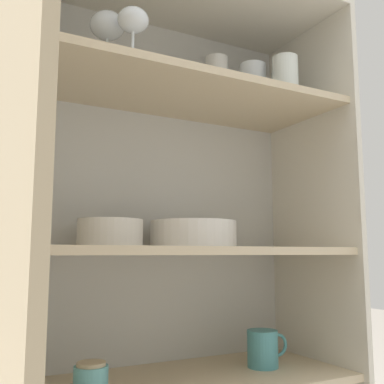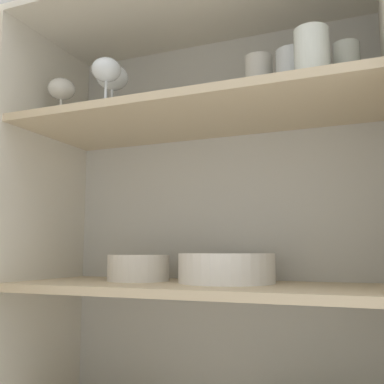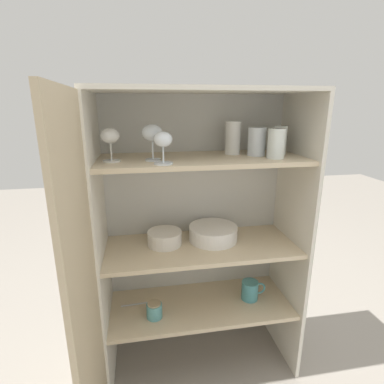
# 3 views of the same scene
# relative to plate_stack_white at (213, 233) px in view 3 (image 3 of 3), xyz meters

# --- Properties ---
(cupboard_back_panel) EXTENTS (0.93, 0.02, 1.37)m
(cupboard_back_panel) POSITION_rel_plate_stack_white_xyz_m (-0.07, 0.14, -0.03)
(cupboard_back_panel) COLOR silver
(cupboard_back_panel) RESTS_ON ground_plane
(cupboard_side_left) EXTENTS (0.02, 0.40, 1.37)m
(cupboard_side_left) POSITION_rel_plate_stack_white_xyz_m (-0.53, -0.05, -0.03)
(cupboard_side_left) COLOR silver
(cupboard_side_left) RESTS_ON ground_plane
(cupboard_side_right) EXTENTS (0.02, 0.40, 1.37)m
(cupboard_side_right) POSITION_rel_plate_stack_white_xyz_m (0.39, -0.05, -0.03)
(cupboard_side_right) COLOR silver
(cupboard_side_right) RESTS_ON ground_plane
(cupboard_top_panel) EXTENTS (0.93, 0.40, 0.02)m
(cupboard_top_panel) POSITION_rel_plate_stack_white_xyz_m (-0.07, -0.05, 0.67)
(cupboard_top_panel) COLOR silver
(cupboard_top_panel) RESTS_ON cupboard_side_left
(shelf_board_lower) EXTENTS (0.90, 0.36, 0.02)m
(shelf_board_lower) POSITION_rel_plate_stack_white_xyz_m (-0.07, -0.05, -0.37)
(shelf_board_lower) COLOR beige
(shelf_board_middle) EXTENTS (0.90, 0.36, 0.02)m
(shelf_board_middle) POSITION_rel_plate_stack_white_xyz_m (-0.07, -0.05, -0.05)
(shelf_board_middle) COLOR beige
(shelf_board_upper) EXTENTS (0.90, 0.36, 0.02)m
(shelf_board_upper) POSITION_rel_plate_stack_white_xyz_m (-0.07, -0.05, 0.38)
(shelf_board_upper) COLOR beige
(cupboard_door) EXTENTS (0.03, 0.47, 1.37)m
(cupboard_door) POSITION_rel_plate_stack_white_xyz_m (-0.53, -0.48, -0.03)
(cupboard_door) COLOR tan
(cupboard_door) RESTS_ON ground_plane
(tumbler_glass_0) EXTENTS (0.07, 0.07, 0.13)m
(tumbler_glass_0) POSITION_rel_plate_stack_white_xyz_m (0.24, -0.12, 0.45)
(tumbler_glass_0) COLOR white
(tumbler_glass_0) RESTS_ON shelf_board_upper
(tumbler_glass_1) EXTENTS (0.08, 0.08, 0.12)m
(tumbler_glass_1) POSITION_rel_plate_stack_white_xyz_m (0.18, -0.04, 0.45)
(tumbler_glass_1) COLOR white
(tumbler_glass_1) RESTS_ON shelf_board_upper
(tumbler_glass_2) EXTENTS (0.07, 0.07, 0.15)m
(tumbler_glass_2) POSITION_rel_plate_stack_white_xyz_m (0.09, 0.01, 0.46)
(tumbler_glass_2) COLOR white
(tumbler_glass_2) RESTS_ON shelf_board_upper
(tumbler_glass_3) EXTENTS (0.06, 0.06, 0.13)m
(tumbler_glass_3) POSITION_rel_plate_stack_white_xyz_m (0.30, -0.02, 0.45)
(tumbler_glass_3) COLOR white
(tumbler_glass_3) RESTS_ON shelf_board_upper
(wine_glass_0) EXTENTS (0.09, 0.09, 0.15)m
(wine_glass_0) POSITION_rel_plate_stack_white_xyz_m (-0.28, -0.09, 0.49)
(wine_glass_0) COLOR white
(wine_glass_0) RESTS_ON shelf_board_upper
(wine_glass_1) EXTENTS (0.07, 0.07, 0.12)m
(wine_glass_1) POSITION_rel_plate_stack_white_xyz_m (-0.25, -0.17, 0.47)
(wine_glass_1) COLOR white
(wine_glass_1) RESTS_ON shelf_board_upper
(wine_glass_2) EXTENTS (0.08, 0.08, 0.13)m
(wine_glass_2) POSITION_rel_plate_stack_white_xyz_m (-0.45, -0.09, 0.48)
(wine_glass_2) COLOR white
(wine_glass_2) RESTS_ON shelf_board_upper
(plate_stack_white) EXTENTS (0.24, 0.24, 0.07)m
(plate_stack_white) POSITION_rel_plate_stack_white_xyz_m (0.00, 0.00, 0.00)
(plate_stack_white) COLOR white
(plate_stack_white) RESTS_ON shelf_board_middle
(mixing_bowl_large) EXTENTS (0.16, 0.16, 0.07)m
(mixing_bowl_large) POSITION_rel_plate_stack_white_xyz_m (-0.24, -0.01, 0.00)
(mixing_bowl_large) COLOR silver
(mixing_bowl_large) RESTS_ON shelf_board_middle
(coffee_mug_primary) EXTENTS (0.13, 0.08, 0.10)m
(coffee_mug_primary) POSITION_rel_plate_stack_white_xyz_m (0.19, -0.05, -0.31)
(coffee_mug_primary) COLOR teal
(coffee_mug_primary) RESTS_ON shelf_board_lower
(storage_jar) EXTENTS (0.07, 0.07, 0.08)m
(storage_jar) POSITION_rel_plate_stack_white_xyz_m (-0.31, -0.11, -0.32)
(storage_jar) COLOR #5BA3A8
(storage_jar) RESTS_ON shelf_board_lower
(serving_spoon) EXTENTS (0.17, 0.03, 0.01)m
(serving_spoon) POSITION_rel_plate_stack_white_xyz_m (-0.36, -0.00, -0.36)
(serving_spoon) COLOR silver
(serving_spoon) RESTS_ON shelf_board_lower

